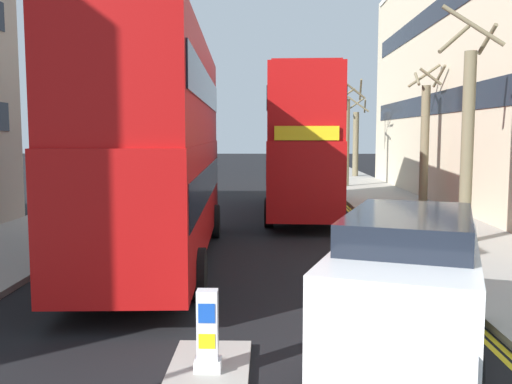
# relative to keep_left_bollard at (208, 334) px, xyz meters

# --- Properties ---
(sidewalk_right) EXTENTS (4.00, 80.00, 0.14)m
(sidewalk_right) POSITION_rel_keep_left_bollard_xyz_m (6.50, 11.93, -0.54)
(sidewalk_right) COLOR #9E9991
(sidewalk_right) RESTS_ON ground
(sidewalk_left) EXTENTS (4.00, 80.00, 0.14)m
(sidewalk_left) POSITION_rel_keep_left_bollard_xyz_m (-6.50, 11.93, -0.54)
(sidewalk_left) COLOR #9E9991
(sidewalk_left) RESTS_ON ground
(kerb_line_outer) EXTENTS (0.10, 56.00, 0.01)m
(kerb_line_outer) POSITION_rel_keep_left_bollard_xyz_m (4.40, 9.93, -0.60)
(kerb_line_outer) COLOR yellow
(kerb_line_outer) RESTS_ON ground
(kerb_line_inner) EXTENTS (0.10, 56.00, 0.01)m
(kerb_line_inner) POSITION_rel_keep_left_bollard_xyz_m (4.24, 9.93, -0.60)
(kerb_line_inner) COLOR yellow
(kerb_line_inner) RESTS_ON ground
(traffic_island) EXTENTS (1.10, 2.20, 0.10)m
(traffic_island) POSITION_rel_keep_left_bollard_xyz_m (0.00, 0.00, -0.56)
(traffic_island) COLOR #9E9991
(traffic_island) RESTS_ON ground
(keep_left_bollard) EXTENTS (0.36, 0.28, 1.11)m
(keep_left_bollard) POSITION_rel_keep_left_bollard_xyz_m (0.00, 0.00, 0.00)
(keep_left_bollard) COLOR silver
(keep_left_bollard) RESTS_ON traffic_island
(double_decker_bus_away) EXTENTS (3.15, 10.90, 5.64)m
(double_decker_bus_away) POSITION_rel_keep_left_bollard_xyz_m (-1.97, 6.85, 2.42)
(double_decker_bus_away) COLOR #B20F0F
(double_decker_bus_away) RESTS_ON ground
(double_decker_bus_oncoming) EXTENTS (3.17, 10.91, 5.64)m
(double_decker_bus_oncoming) POSITION_rel_keep_left_bollard_xyz_m (2.26, 15.59, 2.42)
(double_decker_bus_oncoming) COLOR #B20F0F
(double_decker_bus_oncoming) RESTS_ON ground
(taxi_minivan) EXTENTS (3.31, 5.16, 2.12)m
(taxi_minivan) POSITION_rel_keep_left_bollard_xyz_m (2.82, 0.74, 0.46)
(taxi_minivan) COLOR white
(taxi_minivan) RESTS_ON ground
(street_tree_near) EXTENTS (1.61, 1.94, 6.60)m
(street_tree_near) POSITION_rel_keep_left_bollard_xyz_m (6.47, 8.88, 2.53)
(street_tree_near) COLOR #6B6047
(street_tree_near) RESTS_ON sidewalk_right
(street_tree_mid) EXTENTS (1.42, 1.39, 6.22)m
(street_tree_mid) POSITION_rel_keep_left_bollard_xyz_m (7.67, 17.57, 2.41)
(street_tree_mid) COLOR #6B6047
(street_tree_mid) RESTS_ON sidewalk_right
(street_tree_far) EXTENTS (1.65, 1.73, 5.87)m
(street_tree_far) POSITION_rel_keep_left_bollard_xyz_m (7.31, 34.73, 2.19)
(street_tree_far) COLOR #6B6047
(street_tree_far) RESTS_ON sidewalk_right
(street_tree_distant) EXTENTS (2.12, 2.15, 6.35)m
(street_tree_distant) POSITION_rel_keep_left_bollard_xyz_m (5.51, 26.65, 2.64)
(street_tree_distant) COLOR #6B6047
(street_tree_distant) RESTS_ON sidewalk_right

